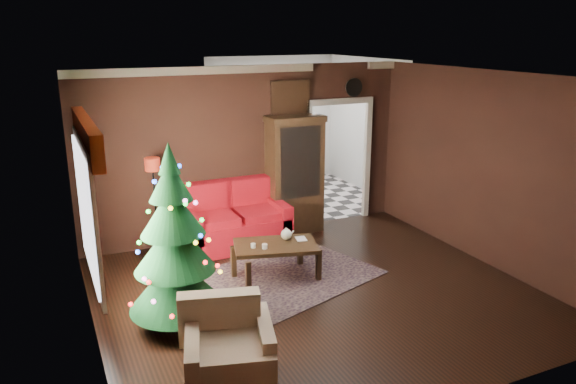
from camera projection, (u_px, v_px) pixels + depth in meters
name	position (u px, v px, depth m)	size (l,w,h in m)	color
floor	(316.00, 293.00, 7.25)	(5.50, 5.50, 0.00)	black
ceiling	(320.00, 77.00, 6.47)	(5.50, 5.50, 0.00)	white
wall_back	(247.00, 152.00, 9.04)	(5.50, 5.50, 0.00)	black
wall_front	(455.00, 266.00, 4.68)	(5.50, 5.50, 0.00)	black
wall_left	(85.00, 222.00, 5.76)	(5.50, 5.50, 0.00)	black
wall_right	(487.00, 169.00, 7.96)	(5.50, 5.50, 0.00)	black
doorway	(337.00, 163.00, 9.82)	(1.10, 0.10, 2.10)	silver
left_window	(86.00, 211.00, 5.94)	(0.05, 1.60, 1.40)	white
valance	(86.00, 136.00, 5.74)	(0.12, 2.10, 0.35)	maroon
kitchen_floor	(300.00, 197.00, 11.42)	(3.00, 3.00, 0.00)	silver
kitchen_window	(272.00, 107.00, 12.21)	(0.70, 0.06, 0.70)	white
rug	(280.00, 277.00, 7.71)	(2.52, 1.83, 0.01)	#503549
loveseat	(235.00, 216.00, 8.74)	(1.70, 0.90, 1.00)	#8D0205
curio_cabinet	(295.00, 177.00, 9.27)	(0.90, 0.45, 1.90)	black
floor_lamp	(155.00, 205.00, 8.21)	(0.24, 0.24, 1.43)	black
christmas_tree	(174.00, 241.00, 6.20)	(1.10, 1.10, 2.11)	black
armchair	(230.00, 348.00, 5.17)	(0.84, 0.84, 0.86)	#A48161
coffee_table	(276.00, 261.00, 7.61)	(1.12, 0.67, 0.50)	#35230F
teapot	(286.00, 234.00, 7.68)	(0.17, 0.17, 0.16)	beige
cup_a	(265.00, 246.00, 7.38)	(0.07, 0.07, 0.06)	white
cup_b	(253.00, 246.00, 7.41)	(0.07, 0.07, 0.06)	white
book	(296.00, 233.00, 7.67)	(0.14, 0.01, 0.19)	gray
wall_clock	(353.00, 87.00, 9.50)	(0.32, 0.32, 0.06)	white
painting	(290.00, 98.00, 9.06)	(0.62, 0.05, 0.52)	#B17A4F
kitchen_counter	(277.00, 164.00, 12.35)	(1.80, 0.60, 0.90)	white
kitchen_table	(293.00, 185.00, 10.94)	(0.70, 0.70, 0.75)	brown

